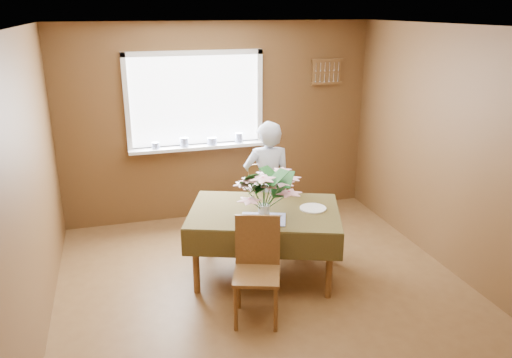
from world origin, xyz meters
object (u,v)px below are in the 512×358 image
object	(u,v)px
chair_near	(257,264)
seated_woman	(267,185)
dining_table	(264,218)
chair_far	(264,198)
flower_bouquet	(264,188)

from	to	relation	value
chair_near	seated_woman	xyz separation A→B (m)	(0.51, 1.32, 0.23)
chair_near	dining_table	bearing A→B (deg)	86.91
dining_table	chair_near	world-z (taller)	chair_near
chair_near	seated_woman	size ratio (longest dim) A/B	0.63
chair_far	chair_near	size ratio (longest dim) A/B	1.07
chair_far	flower_bouquet	distance (m)	1.13
seated_woman	flower_bouquet	xyz separation A→B (m)	(-0.30, -0.84, 0.30)
seated_woman	flower_bouquet	distance (m)	0.94
dining_table	flower_bouquet	bearing A→B (deg)	-88.29
chair_far	flower_bouquet	bearing A→B (deg)	74.14
dining_table	seated_woman	distance (m)	0.70
chair_far	chair_near	world-z (taller)	chair_far
dining_table	seated_woman	world-z (taller)	seated_woman
dining_table	seated_woman	xyz separation A→B (m)	(0.23, 0.65, 0.10)
dining_table	chair_far	xyz separation A→B (m)	(0.23, 0.77, -0.10)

